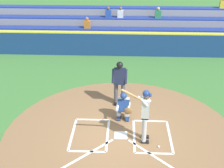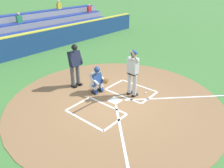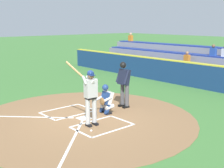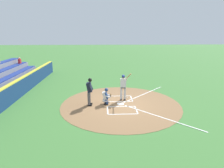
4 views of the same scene
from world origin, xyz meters
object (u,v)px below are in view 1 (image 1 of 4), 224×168
batter (145,112)px  plate_umpire (120,80)px  baseball (159,147)px  catcher (124,106)px

batter → plate_umpire: bearing=-70.0°
batter → baseball: bearing=144.1°
baseball → plate_umpire: bearing=-63.6°
batter → baseball: batter is taller
catcher → baseball: 2.01m
catcher → plate_umpire: bearing=-80.9°
plate_umpire → baseball: bearing=116.4°
catcher → plate_umpire: plate_umpire is taller
plate_umpire → catcher: bearing=99.1°
plate_umpire → baseball: plate_umpire is taller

